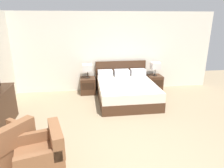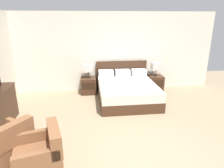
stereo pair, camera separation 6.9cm
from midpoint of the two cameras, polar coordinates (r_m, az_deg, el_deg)
wall_back at (r=6.55m, az=-0.95°, el=9.05°), size 7.05×0.06×2.52m
bed at (r=5.89m, az=4.48°, el=-1.78°), size 1.67×1.98×0.98m
nightstand_left at (r=6.44m, az=-6.39°, el=-0.43°), size 0.46×0.47×0.51m
nightstand_right at (r=6.81m, az=12.50°, el=0.28°), size 0.46×0.47×0.51m
table_lamp_left at (r=6.28m, az=-6.58°, el=4.64°), size 0.29×0.29×0.44m
table_lamp_right at (r=6.66m, az=12.83°, el=5.08°), size 0.29×0.29×0.44m
armchair_by_window at (r=3.86m, az=-27.31°, el=-15.47°), size 0.96×0.96×0.76m
armchair_companion at (r=3.40m, az=-19.15°, el=-19.14°), size 0.84×0.83×0.76m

